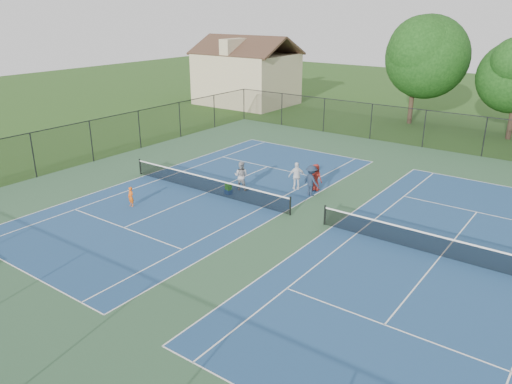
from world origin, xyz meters
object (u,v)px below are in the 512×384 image
Objects in this scene: ball_crate at (228,192)px; ball_hopper at (228,186)px; child_player at (131,197)px; clapboard_house at (246,77)px; instructor at (241,176)px; bystander_b at (311,181)px; tree_back_b at (417,53)px; bystander_a at (297,176)px; bystander_c at (315,177)px.

ball_hopper is (0.00, 0.00, 0.33)m from ball_crate.
ball_hopper is at bearing 0.00° from ball_crate.
ball_crate is at bearing 61.48° from child_player.
clapboard_house is 28.34× the size of ball_hopper.
clapboard_house reaches higher than ball_crate.
child_player is 2.93× the size of ball_crate.
ball_hopper is at bearing -54.86° from clapboard_house.
bystander_b is (3.97, 1.66, 0.03)m from instructor.
tree_back_b is at bearing 3.01° from clapboard_house.
ball_crate is at bearing -94.06° from tree_back_b.
clapboard_house is at bearing -26.87° from bystander_b.
bystander_b reaches higher than bystander_a.
instructor is at bearing -6.28° from bystander_a.
instructor is 4.68× the size of ball_crate.
bystander_c is at bearing -84.54° from tree_back_b.
ball_crate is (-3.89, -3.61, -0.70)m from bystander_c.
tree_back_b is 22.66m from bystander_c.
clapboard_house is at bearing 125.14° from ball_hopper.
tree_back_b is at bearing -83.21° from bystander_c.
clapboard_house is 29.71m from bystander_c.
ball_crate is at bearing 0.00° from ball_hopper.
tree_back_b is 19.35m from clapboard_house.
tree_back_b is 23.54m from bystander_b.
bystander_a is at bearing 47.08° from ball_crate.
child_player is at bearing 64.22° from bystander_b.
bystander_c is at bearing 42.88° from ball_hopper.
bystander_b is (1.26, -0.39, 0.07)m from bystander_a.
instructor is at bearing 36.00° from bystander_c.
child_player is 2.99× the size of ball_hopper.
ball_hopper is at bearing -94.06° from tree_back_b.
clapboard_house is at bearing -176.99° from tree_back_b.
tree_back_b reaches higher than bystander_c.
child_player is 10.96m from bystander_c.
instructor is 1.30m from ball_crate.
bystander_c reaches higher than child_player.
bystander_b reaches higher than instructor.
instructor is (17.36, -23.39, -2.18)m from clapboard_house.
tree_back_b is 31.18m from child_player.
instructor reaches higher than bystander_a.
child_player is 10.45m from bystander_b.
tree_back_b reaches higher than instructor.
ball_hopper is (-1.81, -25.43, -6.12)m from tree_back_b.
clapboard_house is 29.21m from instructor.
instructor is at bearing -53.42° from clapboard_house.
bystander_a is 0.92× the size of bystander_b.
clapboard_house is 27.75× the size of ball_crate.
child_player is 0.63× the size of instructor.
instructor is at bearing 41.40° from bystander_b.
ball_hopper is at bearing 61.48° from child_player.
instructor reaches higher than bystander_c.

